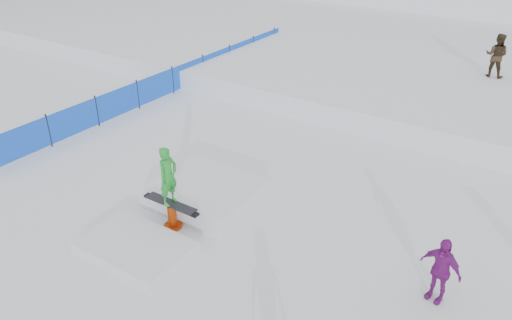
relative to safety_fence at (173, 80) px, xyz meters
The scene contains 6 objects.
ground 9.28m from the safety_fence, 45.44° to the right, with size 120.00×120.00×0.00m, color white.
snow_midrise 11.43m from the safety_fence, 55.34° to the left, with size 50.00×18.00×0.80m, color white.
safety_fence is the anchor object (origin of this frame).
walker_olive 12.46m from the safety_fence, 32.24° to the left, with size 0.81×0.63×1.66m, color #342616.
spectator_purple 13.29m from the safety_fence, 25.62° to the right, with size 0.84×0.35×1.43m, color #841C83.
jib_rail_feature 8.72m from the safety_fence, 45.73° to the right, with size 2.60×4.40×2.11m.
Camera 1 is at (6.65, -7.25, 7.06)m, focal length 35.00 mm.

